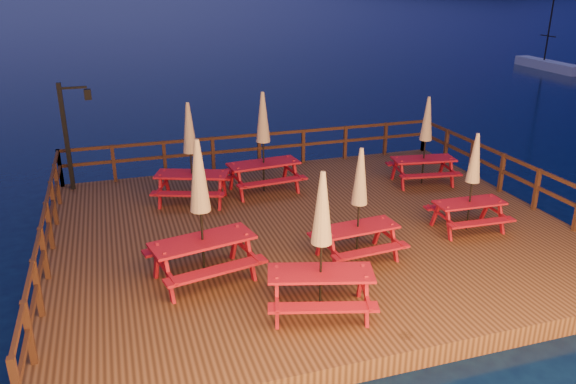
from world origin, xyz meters
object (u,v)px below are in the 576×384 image
Objects in this scene: picnic_table_0 at (359,203)px; picnic_table_1 at (472,181)px; sailboat at (548,65)px; picnic_table_2 at (425,139)px; lamp_post at (71,127)px.

picnic_table_0 reaches higher than picnic_table_1.
picnic_table_2 is at bearing -134.44° from sailboat.
sailboat reaches higher than picnic_table_2.
sailboat reaches higher than picnic_table_0.
picnic_table_1 is 3.24m from picnic_table_2.
sailboat is 3.84× the size of picnic_table_1.
picnic_table_2 is (9.50, -2.62, -0.48)m from lamp_post.
picnic_table_1 is (8.85, -5.79, -0.57)m from lamp_post.
picnic_table_0 is 1.04× the size of picnic_table_1.
lamp_post is 0.33× the size of sailboat.
picnic_table_2 is (3.75, 3.71, 0.05)m from picnic_table_0.
picnic_table_0 is at bearing -134.00° from sailboat.
lamp_post is 1.18× the size of picnic_table_2.
picnic_table_0 is at bearing -47.75° from lamp_post.
sailboat is 3.56× the size of picnic_table_2.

